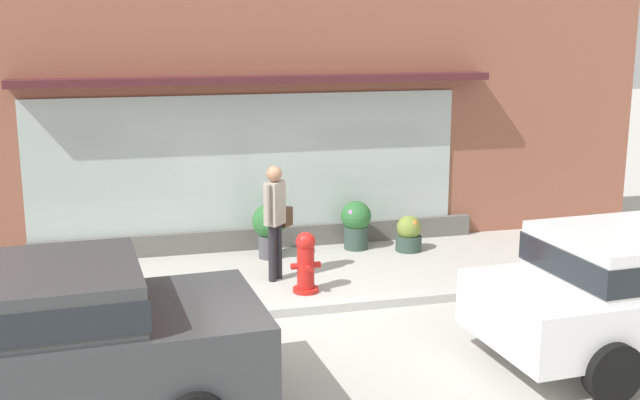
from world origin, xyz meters
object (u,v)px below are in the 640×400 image
Objects in this scene: pedestrian_with_handbag at (276,214)px; potted_plant_window_right at (356,223)px; potted_plant_window_center at (269,227)px; fire_hydrant at (306,262)px; parked_car_dark_gray at (31,340)px; potted_plant_near_hydrant at (409,234)px.

potted_plant_window_right is at bearing -9.96° from pedestrian_with_handbag.
fire_hydrant is at bearing -84.25° from potted_plant_window_center.
fire_hydrant is at bearing 39.86° from parked_car_dark_gray.
potted_plant_window_right is (1.51, 0.15, -0.07)m from potted_plant_window_center.
potted_plant_window_right reaches higher than potted_plant_near_hydrant.
parked_car_dark_gray reaches higher than fire_hydrant.
pedestrian_with_handbag is 4.89m from parked_car_dark_gray.
potted_plant_near_hydrant is 2.35m from potted_plant_window_center.
parked_car_dark_gray is 7.29m from potted_plant_near_hydrant.
fire_hydrant reaches higher than potted_plant_near_hydrant.
potted_plant_window_right is at bearing 5.59° from potted_plant_window_center.
fire_hydrant is 0.99× the size of potted_plant_window_center.
parked_car_dark_gray is at bearing -139.31° from potted_plant_near_hydrant.
potted_plant_window_center is (-0.18, 1.78, 0.08)m from fire_hydrant.
potted_plant_near_hydrant is 0.73× the size of potted_plant_window_right.
pedestrian_with_handbag is 2.71m from potted_plant_near_hydrant.
potted_plant_window_right is (1.62, 1.26, -0.55)m from pedestrian_with_handbag.
fire_hydrant is at bearing -114.16° from pedestrian_with_handbag.
parked_car_dark_gray is at bearing -136.89° from fire_hydrant.
pedestrian_with_handbag is 2.86× the size of potted_plant_near_hydrant.
fire_hydrant is 0.21× the size of parked_car_dark_gray.
potted_plant_near_hydrant is at bearing -4.49° from potted_plant_window_center.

